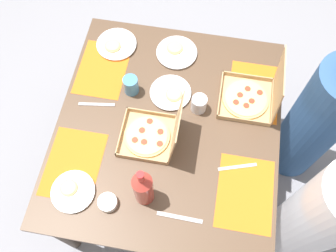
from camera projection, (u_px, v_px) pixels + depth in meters
ground_plane at (168, 173)px, 2.53m from camera, size 6.00×6.00×0.00m
dining_table at (168, 135)px, 1.94m from camera, size 1.25×1.13×0.77m
placemat_near_left at (103, 69)px, 1.99m from camera, size 0.36×0.26×0.00m
placemat_near_right at (74, 164)px, 1.75m from camera, size 0.36×0.26×0.00m
placemat_far_left at (254, 91)px, 1.93m from camera, size 0.36×0.26×0.00m
placemat_far_right at (245, 193)px, 1.69m from camera, size 0.36×0.26×0.00m
pizza_box_center at (252, 96)px, 1.86m from camera, size 0.28×0.28×0.31m
pizza_box_corner_right at (153, 134)px, 1.77m from camera, size 0.26×0.30×0.30m
plate_near_left at (171, 93)px, 1.91m from camera, size 0.22×0.22×0.03m
plate_far_left at (116, 45)px, 2.05m from camera, size 0.23×0.23×0.03m
plate_far_right at (73, 191)px, 1.68m from camera, size 0.21×0.21×0.03m
plate_middle at (176, 52)px, 2.03m from camera, size 0.23×0.23×0.03m
soda_bottle at (143, 188)px, 1.56m from camera, size 0.09×0.09×0.32m
cup_red at (199, 104)px, 1.84m from camera, size 0.08×0.08×0.09m
cup_dark at (131, 85)px, 1.88m from camera, size 0.08×0.08×0.10m
condiment_bowl at (108, 202)px, 1.65m from camera, size 0.09×0.09×0.04m
fork_by_far_left at (97, 104)px, 1.89m from camera, size 0.04×0.19×0.00m
fork_by_near_right at (237, 167)px, 1.74m from camera, size 0.07×0.19×0.00m
knife_by_near_left at (180, 217)px, 1.64m from camera, size 0.02×0.21×0.00m
diner_left_seat at (316, 122)px, 2.10m from camera, size 0.32×0.32×1.21m
diner_right_seat at (317, 217)px, 1.85m from camera, size 0.32×0.32×1.24m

